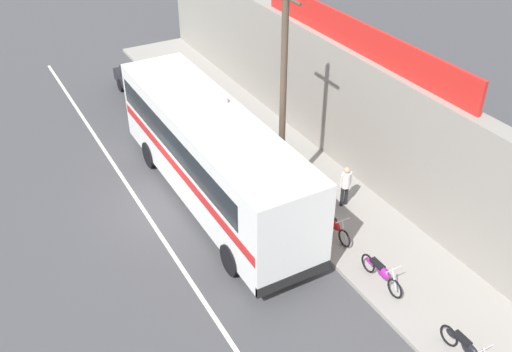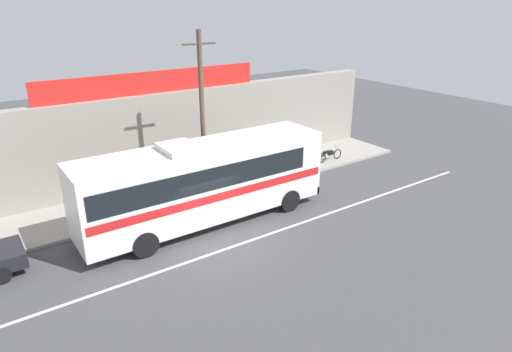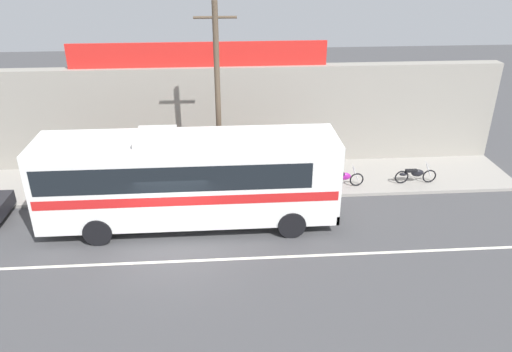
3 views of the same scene
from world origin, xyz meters
name	(u,v)px [view 1 (image 1 of 3)]	position (x,y,z in m)	size (l,w,h in m)	color
ground_plane	(166,205)	(0.00, 0.00, 0.00)	(70.00, 70.00, 0.00)	#444447
sidewalk_slab	(287,166)	(0.00, 5.20, 0.07)	(30.00, 3.60, 0.14)	gray
storefront_facade	(335,101)	(0.00, 7.35, 2.40)	(30.00, 0.70, 4.80)	gray
storefront_billboard	(356,36)	(0.87, 7.35, 5.35)	(11.59, 0.12, 1.10)	red
road_center_stripe	(145,212)	(0.00, -0.80, 0.00)	(30.00, 0.14, 0.01)	silver
intercity_bus	(210,151)	(0.46, 1.69, 2.07)	(11.03, 2.67, 3.78)	white
parked_car	(144,83)	(-8.80, 2.49, 0.74)	(4.23, 1.84, 1.37)	black
utility_pole	(283,95)	(1.69, 3.85, 4.22)	(1.60, 0.22, 7.90)	brown
motorcycle_red	(333,225)	(4.47, 4.20, 0.57)	(1.85, 0.56, 0.94)	black
motorcycle_orange	(467,349)	(10.34, 4.23, 0.57)	(1.89, 0.56, 0.94)	black
motorcycle_black	(381,272)	(7.02, 4.13, 0.57)	(1.86, 0.56, 0.94)	black
pedestrian_by_curb	(345,184)	(3.28, 5.54, 1.06)	(0.30, 0.48, 1.59)	black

